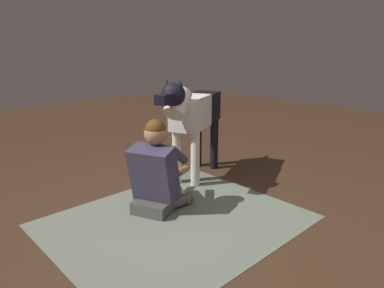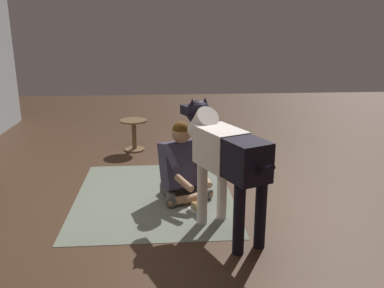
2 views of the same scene
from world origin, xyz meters
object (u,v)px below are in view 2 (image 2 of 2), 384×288
object	(u,v)px
hot_dog_on_plate	(198,207)
round_side_table	(134,132)
large_dog	(224,153)
person_sitting_on_floor	(181,167)

from	to	relation	value
hot_dog_on_plate	round_side_table	bearing A→B (deg)	19.91
large_dog	round_side_table	distance (m)	2.84
large_dog	hot_dog_on_plate	world-z (taller)	large_dog
large_dog	hot_dog_on_plate	distance (m)	0.88
large_dog	person_sitting_on_floor	bearing A→B (deg)	23.81
person_sitting_on_floor	hot_dog_on_plate	world-z (taller)	person_sitting_on_floor
person_sitting_on_floor	hot_dog_on_plate	xyz separation A→B (m)	(-0.35, -0.15, -0.34)
large_dog	round_side_table	world-z (taller)	large_dog
round_side_table	person_sitting_on_floor	bearing A→B (deg)	-160.85
round_side_table	hot_dog_on_plate	bearing A→B (deg)	-160.09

